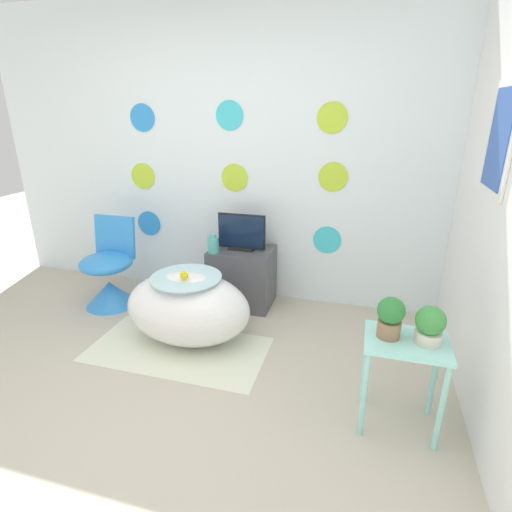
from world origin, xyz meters
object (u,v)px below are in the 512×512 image
at_px(bathtub, 188,308).
at_px(vase, 213,244).
at_px(chair, 109,277).
at_px(potted_plant_right, 430,325).
at_px(tv, 242,234).
at_px(potted_plant_left, 390,316).

height_order(bathtub, vase, vase).
distance_m(chair, potted_plant_right, 2.73).
xyz_separation_m(tv, potted_plant_left, (1.21, -1.19, 0.00)).
xyz_separation_m(chair, potted_plant_right, (2.56, -0.85, 0.39)).
distance_m(tv, potted_plant_left, 1.69).
relative_size(chair, potted_plant_left, 3.48).
bearing_deg(potted_plant_left, vase, 143.60).
relative_size(bathtub, tv, 2.27).
bearing_deg(potted_plant_right, bathtub, 163.03).
bearing_deg(tv, potted_plant_left, -44.59).
height_order(potted_plant_left, potted_plant_right, potted_plant_left).
bearing_deg(potted_plant_left, potted_plant_right, -2.18).
height_order(tv, vase, tv).
height_order(bathtub, tv, tv).
xyz_separation_m(tv, vase, (-0.21, -0.14, -0.07)).
relative_size(vase, potted_plant_right, 0.80).
relative_size(bathtub, potted_plant_left, 4.23).
distance_m(vase, potted_plant_left, 1.76).
distance_m(tv, vase, 0.26).
xyz_separation_m(potted_plant_left, potted_plant_right, (0.20, -0.01, -0.01)).
distance_m(bathtub, chair, 1.02).
distance_m(bathtub, tv, 0.84).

